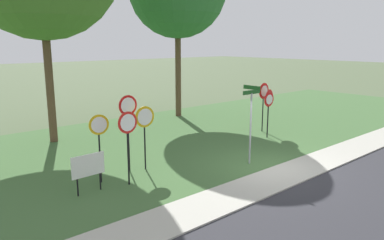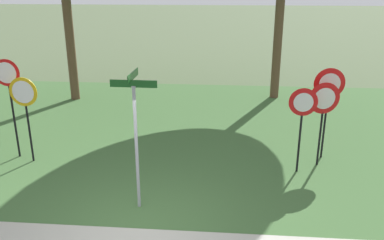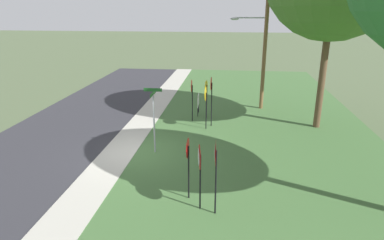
# 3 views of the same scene
# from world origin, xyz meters

# --- Properties ---
(ground_plane) EXTENTS (160.00, 160.00, 0.00)m
(ground_plane) POSITION_xyz_m (0.00, 0.00, 0.00)
(ground_plane) COLOR #4C5B3D
(sidewalk_strip) EXTENTS (44.00, 1.60, 0.06)m
(sidewalk_strip) POSITION_xyz_m (0.00, -0.80, 0.03)
(sidewalk_strip) COLOR #ADAA9E
(sidewalk_strip) RESTS_ON ground_plane
(grass_median) EXTENTS (44.00, 12.00, 0.04)m
(grass_median) POSITION_xyz_m (0.00, 6.00, 0.02)
(grass_median) COLOR #3D6033
(grass_median) RESTS_ON ground_plane
(stop_sign_near_left) EXTENTS (0.77, 0.11, 2.38)m
(stop_sign_near_left) POSITION_xyz_m (-3.61, 2.94, 1.77)
(stop_sign_near_left) COLOR black
(stop_sign_near_left) RESTS_ON grass_median
(stop_sign_near_right) EXTENTS (0.72, 0.10, 2.47)m
(stop_sign_near_right) POSITION_xyz_m (-4.87, 2.03, 1.83)
(stop_sign_near_right) COLOR black
(stop_sign_near_right) RESTS_ON grass_median
(stop_sign_far_left) EXTENTS (0.67, 0.13, 2.33)m
(stop_sign_far_left) POSITION_xyz_m (-5.48, 2.83, 1.72)
(stop_sign_far_left) COLOR black
(stop_sign_far_left) RESTS_ON grass_median
(stop_sign_far_center) EXTENTS (0.73, 0.09, 2.80)m
(stop_sign_far_center) POSITION_xyz_m (-4.14, 3.20, 2.08)
(stop_sign_far_center) COLOR black
(stop_sign_far_center) RESTS_ON grass_median
(yield_sign_near_left) EXTENTS (0.71, 0.10, 2.26)m
(yield_sign_near_left) POSITION_xyz_m (3.58, 2.89, 1.71)
(yield_sign_near_left) COLOR black
(yield_sign_near_left) RESTS_ON grass_median
(yield_sign_near_right) EXTENTS (0.82, 0.18, 2.30)m
(yield_sign_near_right) POSITION_xyz_m (4.19, 3.35, 1.75)
(yield_sign_near_right) COLOR black
(yield_sign_near_right) RESTS_ON grass_median
(yield_sign_far_left) EXTENTS (0.84, 0.11, 2.57)m
(yield_sign_far_left) POSITION_xyz_m (4.41, 3.86, 1.97)
(yield_sign_far_left) COLOR black
(yield_sign_far_left) RESTS_ON grass_median
(street_name_post) EXTENTS (0.96, 0.82, 3.04)m
(street_name_post) POSITION_xyz_m (-0.18, 0.87, 1.84)
(street_name_post) COLOR #9EA0A8
(street_name_post) RESTS_ON grass_median
(notice_board) EXTENTS (1.10, 0.08, 1.25)m
(notice_board) POSITION_xyz_m (-6.18, 2.29, 0.87)
(notice_board) COLOR black
(notice_board) RESTS_ON grass_median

